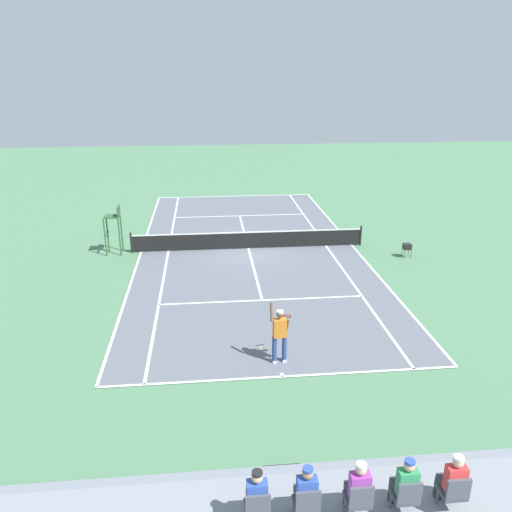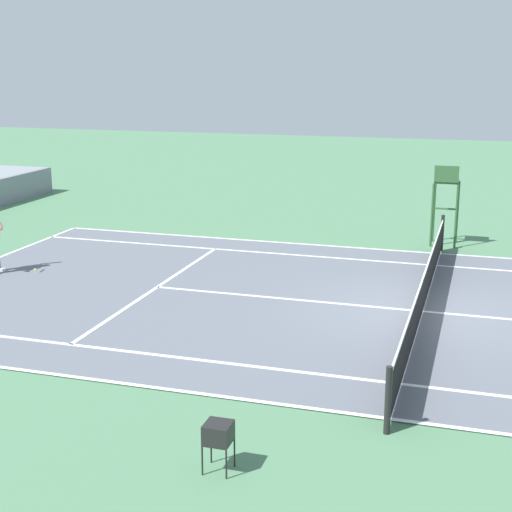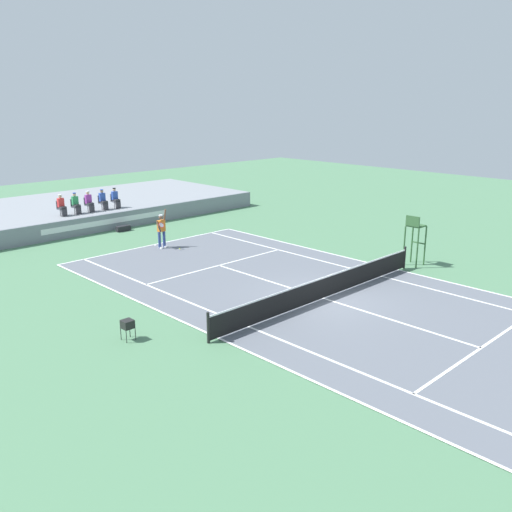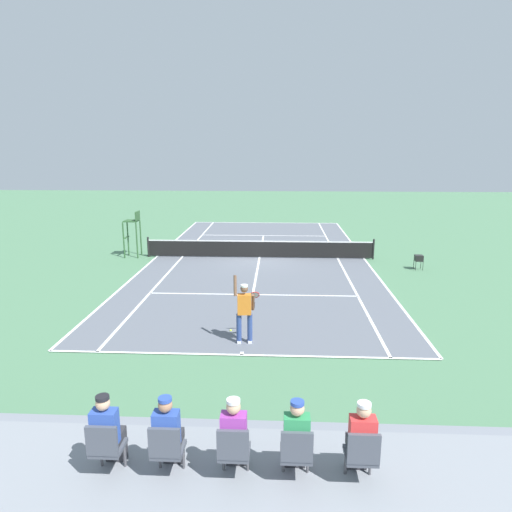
% 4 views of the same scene
% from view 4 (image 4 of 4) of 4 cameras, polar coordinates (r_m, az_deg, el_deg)
% --- Properties ---
extents(ground_plane, '(80.00, 80.00, 0.00)m').
position_cam_4_polar(ground_plane, '(24.45, 0.43, -0.24)').
color(ground_plane, '#4C7A56').
extents(court, '(11.08, 23.88, 0.03)m').
position_cam_4_polar(court, '(24.45, 0.43, -0.22)').
color(court, slate).
rests_on(court, ground).
extents(net, '(11.98, 0.10, 1.07)m').
position_cam_4_polar(net, '(24.34, 0.44, 0.95)').
color(net, black).
rests_on(net, ground).
extents(barrier_wall, '(23.71, 0.25, 1.04)m').
position_cam_4_polar(barrier_wall, '(8.73, -4.55, -22.72)').
color(barrier_wall, gray).
rests_on(barrier_wall, ground).
extents(spectator_seated_0, '(0.44, 0.60, 1.27)m').
position_cam_4_polar(spectator_seated_0, '(7.07, 12.80, -21.46)').
color(spectator_seated_0, '#474C56').
rests_on(spectator_seated_0, bleacher_platform).
extents(spectator_seated_1, '(0.44, 0.60, 1.27)m').
position_cam_4_polar(spectator_seated_1, '(6.98, 4.98, -21.67)').
color(spectator_seated_1, '#474C56').
rests_on(spectator_seated_1, bleacher_platform).
extents(spectator_seated_2, '(0.44, 0.60, 1.27)m').
position_cam_4_polar(spectator_seated_2, '(7.00, -2.68, -21.53)').
color(spectator_seated_2, '#474C56').
rests_on(spectator_seated_2, bleacher_platform).
extents(spectator_seated_3, '(0.44, 0.60, 1.27)m').
position_cam_4_polar(spectator_seated_3, '(7.14, -10.77, -20.99)').
color(spectator_seated_3, '#474C56').
rests_on(spectator_seated_3, bleacher_platform).
extents(spectator_seated_4, '(0.44, 0.60, 1.27)m').
position_cam_4_polar(spectator_seated_4, '(7.37, -17.81, -20.21)').
color(spectator_seated_4, '#474C56').
rests_on(spectator_seated_4, bleacher_platform).
extents(tennis_player, '(0.75, 0.68, 2.08)m').
position_cam_4_polar(tennis_player, '(13.59, -1.42, -6.84)').
color(tennis_player, navy).
rests_on(tennis_player, ground).
extents(tennis_ball, '(0.07, 0.07, 0.07)m').
position_cam_4_polar(tennis_ball, '(14.80, -3.14, -9.14)').
color(tennis_ball, '#D1E533').
rests_on(tennis_ball, ground).
extents(umpire_chair, '(0.77, 0.77, 2.44)m').
position_cam_4_polar(umpire_chair, '(25.32, -14.93, 3.37)').
color(umpire_chair, '#2D562D').
rests_on(umpire_chair, ground).
extents(equipment_bag, '(0.90, 0.32, 0.32)m').
position_cam_4_polar(equipment_bag, '(9.64, -7.83, -21.56)').
color(equipment_bag, black).
rests_on(equipment_bag, ground).
extents(ball_hopper, '(0.36, 0.36, 0.70)m').
position_cam_4_polar(ball_hopper, '(23.30, 19.44, -0.22)').
color(ball_hopper, black).
rests_on(ball_hopper, ground).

